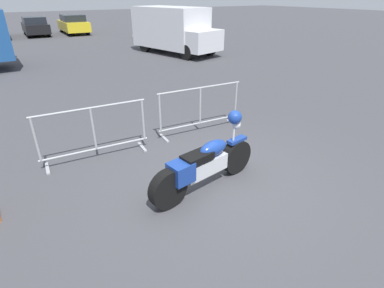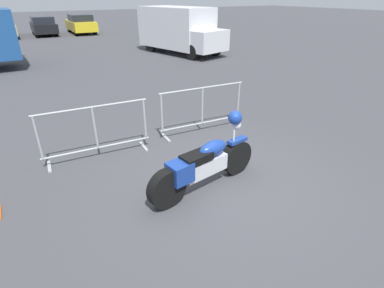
{
  "view_description": "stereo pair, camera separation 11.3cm",
  "coord_description": "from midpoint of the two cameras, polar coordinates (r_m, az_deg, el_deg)",
  "views": [
    {
      "loc": [
        -2.81,
        -3.4,
        2.95
      ],
      "look_at": [
        -0.37,
        0.43,
        0.65
      ],
      "focal_mm": 28.0,
      "sensor_mm": 36.0,
      "label": 1
    },
    {
      "loc": [
        -2.72,
        -3.46,
        2.95
      ],
      "look_at": [
        -0.37,
        0.43,
        0.65
      ],
      "focal_mm": 28.0,
      "sensor_mm": 36.0,
      "label": 2
    }
  ],
  "objects": [
    {
      "name": "parked_car_yellow",
      "position": [
        27.42,
        -20.3,
        20.68
      ],
      "size": [
        1.79,
        4.25,
        1.43
      ],
      "rotation": [
        0.0,
        0.0,
        1.55
      ],
      "color": "yellow",
      "rests_on": "ground"
    },
    {
      "name": "planter_island",
      "position": [
        23.61,
        -5.0,
        20.59
      ],
      "size": [
        4.08,
        4.08,
        1.18
      ],
      "color": "#ADA89E",
      "rests_on": "ground"
    },
    {
      "name": "parked_car_black",
      "position": [
        27.35,
        -26.35,
        19.55
      ],
      "size": [
        1.7,
        4.02,
        1.36
      ],
      "rotation": [
        0.0,
        0.0,
        1.55
      ],
      "color": "black",
      "rests_on": "ground"
    },
    {
      "name": "motorcycle",
      "position": [
        4.89,
        3.08,
        -3.77
      ],
      "size": [
        2.15,
        0.51,
        1.22
      ],
      "rotation": [
        0.0,
        0.0,
        0.15
      ],
      "color": "black",
      "rests_on": "ground"
    },
    {
      "name": "pedestrian",
      "position": [
        17.69,
        -30.66,
        16.75
      ],
      "size": [
        0.44,
        0.44,
        1.69
      ],
      "rotation": [
        0.0,
        0.0,
        4.35
      ],
      "color": "#262838",
      "rests_on": "ground"
    },
    {
      "name": "crowd_barrier_near",
      "position": [
        6.07,
        -17.4,
        2.26
      ],
      "size": [
        2.1,
        0.58,
        1.07
      ],
      "rotation": [
        0.0,
        0.0,
        -0.08
      ],
      "color": "#9EA0A5",
      "rests_on": "ground"
    },
    {
      "name": "crowd_barrier_far",
      "position": [
        6.97,
        2.44,
        6.68
      ],
      "size": [
        2.1,
        0.58,
        1.07
      ],
      "rotation": [
        0.0,
        0.0,
        -0.08
      ],
      "color": "#9EA0A5",
      "rests_on": "ground"
    },
    {
      "name": "ground_plane",
      "position": [
        5.3,
        6.54,
        -7.15
      ],
      "size": [
        120.0,
        120.0,
        0.0
      ],
      "primitive_type": "plane",
      "color": "#424247"
    },
    {
      "name": "delivery_van",
      "position": [
        17.02,
        -2.27,
        21.06
      ],
      "size": [
        3.05,
        5.32,
        2.31
      ],
      "rotation": [
        0.0,
        0.0,
        -1.34
      ],
      "color": "silver",
      "rests_on": "ground"
    },
    {
      "name": "parked_car_tan",
      "position": [
        26.98,
        -32.28,
        18.27
      ],
      "size": [
        1.77,
        4.18,
        1.41
      ],
      "rotation": [
        0.0,
        0.0,
        1.55
      ],
      "color": "tan",
      "rests_on": "ground"
    }
  ]
}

